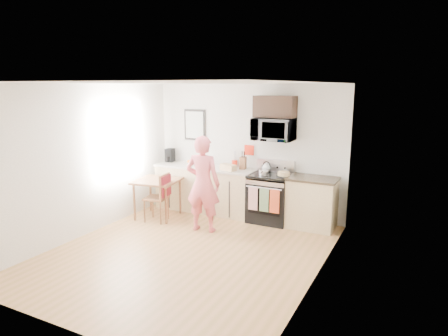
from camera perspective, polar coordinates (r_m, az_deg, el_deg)
The scene contains 28 objects.
floor at distance 6.41m, azimuth -5.27°, elevation -11.90°, with size 4.60×4.60×0.00m, color #A1753E.
back_wall at distance 8.02m, azimuth 3.32°, elevation 2.61°, with size 4.00×0.04×2.60m, color silver.
front_wall at distance 4.32m, azimuth -22.12°, elevation -6.16°, with size 4.00×0.04×2.60m, color silver.
left_wall at distance 7.27m, azimuth -18.96°, elevation 1.05°, with size 0.04×4.60×2.60m, color silver.
right_wall at distance 5.25m, azimuth 13.33°, elevation -2.53°, with size 0.04×4.60×2.60m, color silver.
ceiling at distance 5.88m, azimuth -5.75°, elevation 12.02°, with size 4.00×4.60×0.04m, color white.
window at distance 7.77m, azimuth -14.68°, elevation 3.83°, with size 0.06×1.40×1.50m.
cabinet_left at distance 8.28m, azimuth -2.67°, elevation -3.10°, with size 2.10×0.60×0.90m, color tan.
countertop_left at distance 8.17m, azimuth -2.70°, elevation 0.08°, with size 2.14×0.64×0.04m, color beige.
cabinet_right at distance 7.47m, azimuth 12.44°, elevation -5.00°, with size 0.84×0.60×0.90m, color tan.
countertop_right at distance 7.36m, azimuth 12.60°, elevation -1.49°, with size 0.88×0.64×0.04m, color black.
range at distance 7.68m, azimuth 6.59°, elevation -4.45°, with size 0.76×0.70×1.16m.
microwave at distance 7.52m, azimuth 7.11°, elevation 5.48°, with size 0.76×0.51×0.42m, color silver.
upper_cabinet at distance 7.53m, azimuth 7.31°, elevation 8.69°, with size 0.76×0.35×0.40m, color black.
wall_art at distance 8.49m, azimuth -4.20°, elevation 6.16°, with size 0.50×0.04×0.65m.
wall_trivet at distance 7.98m, azimuth 3.61°, elevation 2.57°, with size 0.20×0.02×0.20m, color red.
person at distance 7.05m, azimuth -3.03°, elevation -2.28°, with size 0.63×0.41×1.72m, color #E43E54.
dining_table at distance 7.93m, azimuth -9.51°, elevation -2.29°, with size 0.81×0.81×0.76m.
chair at distance 7.66m, azimuth -8.82°, elevation -3.27°, with size 0.49×0.45×0.94m.
knife_block at distance 7.90m, azimuth 2.73°, elevation 0.72°, with size 0.11×0.15×0.24m, color brown.
utensil_crock at distance 8.08m, azimuth 1.51°, elevation 1.09°, with size 0.11×0.11×0.34m.
fruit_bowl at distance 8.43m, azimuth -4.89°, elevation 0.79°, with size 0.22×0.22×0.09m.
milk_carton at distance 8.19m, azimuth -3.39°, elevation 1.03°, with size 0.08×0.08×0.22m, color tan.
coffee_maker at distance 8.74m, azimuth -7.76°, elevation 1.77°, with size 0.18×0.25×0.28m.
bread_bag at distance 7.78m, azimuth 0.60°, elevation 0.10°, with size 0.32×0.15×0.12m, color tan.
cake at distance 7.39m, azimuth 8.52°, elevation -0.89°, with size 0.27×0.27×0.09m.
kettle at distance 7.73m, azimuth 6.09°, elevation 0.08°, with size 0.17×0.17×0.21m.
pot at distance 7.47m, azimuth 5.68°, elevation -0.67°, with size 0.18×0.30×0.09m.
Camera 1 is at (3.16, -4.96, 2.56)m, focal length 32.00 mm.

